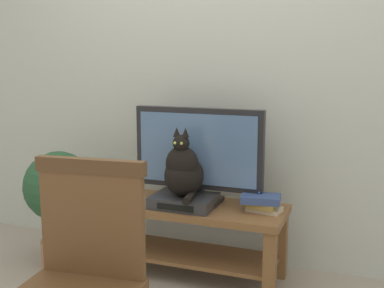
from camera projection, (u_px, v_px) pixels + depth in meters
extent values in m
cube|color=#B7BCB2|center=(220.00, 55.00, 3.27)|extent=(7.00, 0.12, 2.80)
cube|color=brown|center=(195.00, 208.00, 3.05)|extent=(1.14, 0.46, 0.04)
cube|color=brown|center=(109.00, 243.00, 3.11)|extent=(0.07, 0.07, 0.43)
cube|color=brown|center=(270.00, 267.00, 2.75)|extent=(0.07, 0.07, 0.43)
cube|color=brown|center=(135.00, 225.00, 3.43)|extent=(0.07, 0.07, 0.43)
cube|color=brown|center=(281.00, 245.00, 3.07)|extent=(0.07, 0.07, 0.43)
cube|color=brown|center=(195.00, 255.00, 3.10)|extent=(1.04, 0.38, 0.02)
cube|color=black|center=(198.00, 200.00, 3.10)|extent=(0.29, 0.20, 0.03)
cube|color=black|center=(198.00, 193.00, 3.09)|extent=(0.06, 0.04, 0.06)
cube|color=black|center=(198.00, 148.00, 3.04)|extent=(0.83, 0.05, 0.51)
cube|color=#4C6B93|center=(197.00, 149.00, 3.01)|extent=(0.76, 0.01, 0.44)
sphere|color=#2672F2|center=(259.00, 193.00, 2.92)|extent=(0.01, 0.01, 0.01)
cube|color=#2D2D30|center=(184.00, 201.00, 3.01)|extent=(0.38, 0.29, 0.07)
cube|color=black|center=(175.00, 208.00, 2.87)|extent=(0.23, 0.01, 0.04)
ellipsoid|color=black|center=(184.00, 176.00, 2.98)|extent=(0.24, 0.26, 0.25)
ellipsoid|color=black|center=(182.00, 164.00, 2.94)|extent=(0.20, 0.17, 0.22)
sphere|color=black|center=(181.00, 143.00, 2.90)|extent=(0.10, 0.10, 0.10)
cone|color=black|center=(177.00, 132.00, 2.90)|extent=(0.05, 0.05, 0.06)
cone|color=black|center=(185.00, 133.00, 2.88)|extent=(0.05, 0.05, 0.06)
sphere|color=#B2C64C|center=(175.00, 143.00, 2.86)|extent=(0.02, 0.02, 0.02)
sphere|color=#B2C64C|center=(181.00, 143.00, 2.85)|extent=(0.02, 0.02, 0.02)
cylinder|color=black|center=(190.00, 197.00, 2.89)|extent=(0.08, 0.21, 0.04)
cube|color=brown|center=(92.00, 218.00, 1.97)|extent=(0.45, 0.08, 0.49)
cube|color=#4D331C|center=(90.00, 166.00, 1.93)|extent=(0.47, 0.09, 0.06)
cube|color=beige|center=(264.00, 209.00, 2.91)|extent=(0.21, 0.15, 0.03)
cube|color=olive|center=(263.00, 204.00, 2.92)|extent=(0.18, 0.18, 0.03)
cube|color=#33477A|center=(261.00, 199.00, 2.90)|extent=(0.25, 0.18, 0.04)
cylinder|color=#9E6B4C|center=(62.00, 253.00, 3.26)|extent=(0.27, 0.27, 0.19)
cylinder|color=#332319|center=(62.00, 241.00, 3.24)|extent=(0.25, 0.25, 0.02)
cylinder|color=#4C3823|center=(61.00, 226.00, 3.22)|extent=(0.04, 0.04, 0.19)
sphere|color=#234C2D|center=(59.00, 186.00, 3.17)|extent=(0.46, 0.46, 0.46)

